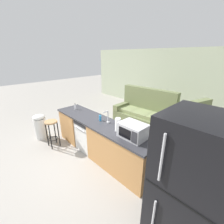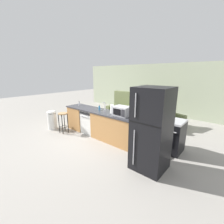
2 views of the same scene
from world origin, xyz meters
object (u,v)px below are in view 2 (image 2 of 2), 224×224
Objects in this scene: couch at (130,111)px; armchair at (169,119)px; stove_range at (168,135)px; dish_soap_bottle at (79,104)px; kettle at (162,116)px; trash_bin at (52,119)px; dishwasher at (91,121)px; refrigerator at (151,130)px; microwave at (122,111)px; bar_stool at (63,118)px; paper_towel_roll at (112,109)px; soap_bottle at (99,108)px.

armchair is (1.78, 0.10, -0.04)m from couch.
dish_soap_bottle reaches higher than stove_range.
trash_bin is at bearing -163.23° from kettle.
armchair reaches higher than dishwasher.
refrigerator is 0.99m from kettle.
armchair is (0.55, 2.35, -0.69)m from microwave.
refrigerator is 3.76m from couch.
bar_stool is at bearing -138.72° from dishwasher.
couch reaches higher than dish_soap_bottle.
kettle is (1.42, 0.45, -0.05)m from paper_towel_roll.
couch is (1.59, 2.99, 0.02)m from trash_bin.
couch is (-2.45, 1.70, -0.06)m from stove_range.
dish_soap_bottle reaches higher than trash_bin.
couch reaches higher than armchair.
stove_range is 2.98m from couch.
trash_bin is at bearing -177.24° from refrigerator.
bar_stool is at bearing -160.07° from stove_range.
dish_soap_bottle is 3.57m from armchair.
refrigerator is 1.67m from paper_towel_roll.
couch is at bearing 110.88° from paper_towel_roll.
bar_stool and trash_bin have the same top height.
kettle is 0.28× the size of bar_stool.
couch reaches higher than trash_bin.
paper_towel_roll is 2.52m from couch.
armchair is at bearing 102.95° from refrigerator.
refrigerator is 2.50× the size of trash_bin.
paper_towel_roll is at bearing -111.10° from armchair.
dishwasher is 2.70m from refrigerator.
armchair is (3.37, 3.09, -0.03)m from trash_bin.
refrigerator reaches higher than trash_bin.
refrigerator reaches higher than dish_soap_bottle.
bar_stool is at bearing -161.11° from kettle.
couch reaches higher than kettle.
couch is (0.91, 2.92, -0.14)m from bar_stool.
couch is (0.86, 2.21, -0.58)m from dish_soap_bottle.
bar_stool is (-3.37, -1.22, 0.08)m from stove_range.
armchair is (-0.50, 1.93, -0.64)m from kettle.
stove_range is at bearing 89.99° from refrigerator.
microwave is 2.99m from trash_bin.
refrigerator is 2.50× the size of bar_stool.
soap_bottle reaches higher than trash_bin.
stove_range is 5.11× the size of dish_soap_bottle.
paper_towel_roll is 1.60× the size of soap_bottle.
trash_bin is 0.36× the size of couch.
dish_soap_bottle is at bearing -171.36° from stove_range.
paper_towel_roll is at bearing -176.28° from microwave.
soap_bottle is (-1.00, 0.05, -0.07)m from microwave.
dishwasher is 2.98× the size of paper_towel_roll.
dish_soap_bottle reaches higher than dishwasher.
refrigerator is at bearing -18.33° from paper_towel_roll.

